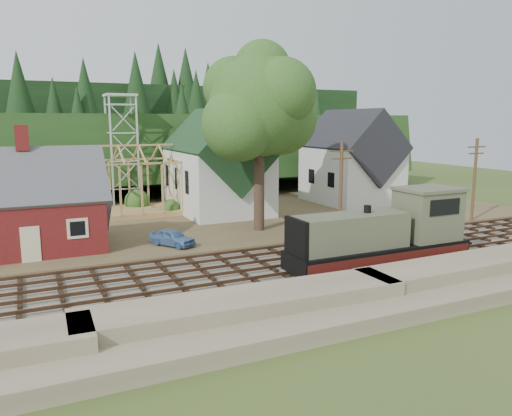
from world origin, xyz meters
name	(u,v)px	position (x,y,z in m)	size (l,w,h in m)	color
ground	(297,266)	(0.00, 0.00, 0.00)	(140.00, 140.00, 0.00)	#384C1E
embankment	(379,308)	(0.00, -8.50, 0.00)	(64.00, 5.00, 1.60)	#7F7259
railroad_bed	(297,265)	(0.00, 0.00, 0.08)	(64.00, 11.00, 0.16)	#726B5B
village_flat	(206,217)	(0.00, 18.00, 0.15)	(64.00, 26.00, 0.30)	brown
hillside	(149,189)	(0.00, 42.00, 0.00)	(70.00, 28.00, 8.00)	#1E3F19
ridge	(127,178)	(0.00, 58.00, 0.00)	(80.00, 20.00, 12.00)	black
depot	(28,210)	(-16.00, 11.00, 3.21)	(10.80, 7.41, 9.00)	#5F1615
church	(218,165)	(2.00, 19.68, 5.18)	(8.40, 15.17, 13.00)	silver
farmhouse	(351,163)	(18.00, 19.00, 4.87)	(8.40, 10.80, 10.60)	silver
timber_frame	(135,185)	(-6.00, 22.00, 3.27)	(8.20, 6.20, 6.99)	tan
lattice_tower	(121,117)	(-6.00, 28.00, 10.03)	(3.20, 3.20, 12.12)	silver
big_tree	(261,113)	(2.17, 10.08, 10.22)	(10.90, 8.40, 14.70)	#38281E
telegraph_pole_near	(341,188)	(7.00, 5.20, 4.25)	(2.20, 0.28, 8.00)	#4C331E
telegraph_pole_far	(474,179)	(22.00, 5.20, 4.25)	(2.20, 0.28, 8.00)	#4C331E
locomotive	(385,236)	(4.86, -3.00, 2.20)	(12.57, 3.14, 5.01)	black
car_blue	(172,237)	(-6.32, 7.77, 0.94)	(1.50, 3.73, 1.27)	#5480B5
car_red	(403,198)	(22.87, 15.52, 0.97)	(2.22, 4.82, 1.34)	red
patio_set	(56,226)	(-14.29, 8.78, 2.37)	(2.18, 2.18, 2.43)	silver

